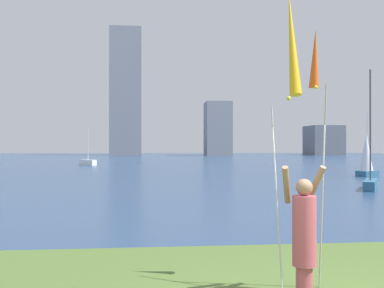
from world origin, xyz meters
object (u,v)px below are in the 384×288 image
object	(u,v)px
kite_flag_right	(315,67)
sailboat_6	(370,182)
person	(304,231)
sailboat_2	(88,162)
sailboat_3	(367,156)
kite_flag_left	(291,49)

from	to	relation	value
kite_flag_right	sailboat_6	bearing A→B (deg)	59.64
person	kite_flag_right	distance (m)	2.57
person	sailboat_2	distance (m)	44.12
sailboat_6	kite_flag_right	bearing A→B (deg)	-120.36
kite_flag_right	sailboat_3	size ratio (longest dim) A/B	0.88
kite_flag_left	sailboat_6	world-z (taller)	sailboat_6
person	sailboat_3	xyz separation A→B (m)	(13.10, 23.68, 0.47)
sailboat_3	person	bearing A→B (deg)	-118.95
sailboat_3	sailboat_6	distance (m)	9.98
kite_flag_left	kite_flag_right	bearing A→B (deg)	54.06
sailboat_6	person	bearing A→B (deg)	-120.59
kite_flag_left	sailboat_2	xyz separation A→B (m)	(-8.50, 43.72, -3.16)
sailboat_6	sailboat_2	bearing A→B (deg)	121.72
kite_flag_right	sailboat_3	distance (m)	26.54
kite_flag_left	sailboat_3	size ratio (longest dim) A/B	0.94
kite_flag_right	sailboat_3	bearing A→B (deg)	61.22
person	kite_flag_right	bearing A→B (deg)	38.72
sailboat_2	kite_flag_left	bearing A→B (deg)	-78.99
kite_flag_right	sailboat_2	world-z (taller)	sailboat_2
person	sailboat_2	bearing A→B (deg)	87.10
sailboat_3	sailboat_2	bearing A→B (deg)	138.34
person	sailboat_6	world-z (taller)	sailboat_6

